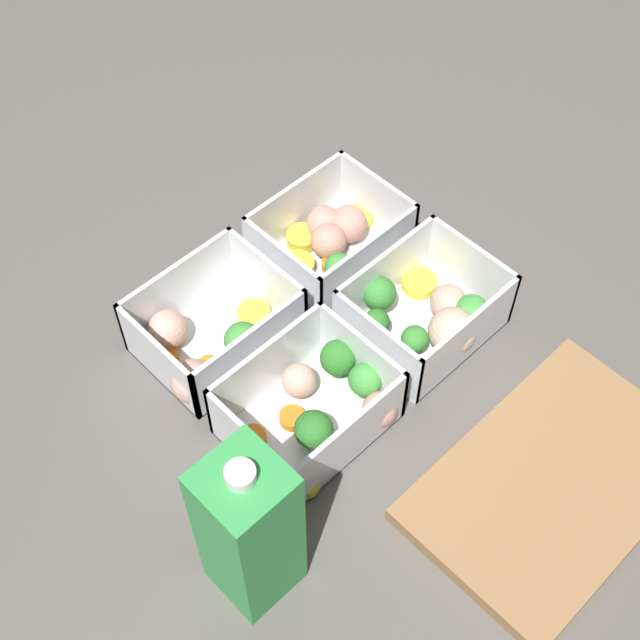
{
  "coord_description": "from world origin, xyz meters",
  "views": [
    {
      "loc": [
        0.39,
        0.4,
        0.78
      ],
      "look_at": [
        0.0,
        0.0,
        0.03
      ],
      "focal_mm": 50.0,
      "sensor_mm": 36.0,
      "label": 1
    }
  ],
  "objects_px": {
    "container_near_right": "(208,338)",
    "container_far_left": "(430,314)",
    "juice_carton": "(249,531)",
    "container_near_left": "(330,241)",
    "container_far_right": "(320,403)"
  },
  "relations": [
    {
      "from": "container_far_right",
      "to": "juice_carton",
      "type": "distance_m",
      "value": 0.19
    },
    {
      "from": "container_near_right",
      "to": "container_far_right",
      "type": "relative_size",
      "value": 1.05
    },
    {
      "from": "container_far_right",
      "to": "container_near_right",
      "type": "bearing_deg",
      "value": -78.09
    },
    {
      "from": "container_far_right",
      "to": "container_far_left",
      "type": "bearing_deg",
      "value": 178.99
    },
    {
      "from": "container_far_right",
      "to": "juice_carton",
      "type": "bearing_deg",
      "value": 26.16
    },
    {
      "from": "juice_carton",
      "to": "container_far_right",
      "type": "bearing_deg",
      "value": -153.84
    },
    {
      "from": "container_near_left",
      "to": "juice_carton",
      "type": "height_order",
      "value": "juice_carton"
    },
    {
      "from": "container_far_left",
      "to": "juice_carton",
      "type": "height_order",
      "value": "juice_carton"
    },
    {
      "from": "container_near_right",
      "to": "container_far_right",
      "type": "distance_m",
      "value": 0.14
    },
    {
      "from": "container_near_left",
      "to": "container_far_left",
      "type": "relative_size",
      "value": 1.07
    },
    {
      "from": "container_near_right",
      "to": "container_far_right",
      "type": "height_order",
      "value": "same"
    },
    {
      "from": "juice_carton",
      "to": "container_near_left",
      "type": "bearing_deg",
      "value": -144.52
    },
    {
      "from": "container_near_right",
      "to": "container_far_left",
      "type": "bearing_deg",
      "value": 143.33
    },
    {
      "from": "container_far_left",
      "to": "container_far_right",
      "type": "height_order",
      "value": "same"
    },
    {
      "from": "container_near_right",
      "to": "container_far_left",
      "type": "relative_size",
      "value": 1.08
    }
  ]
}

